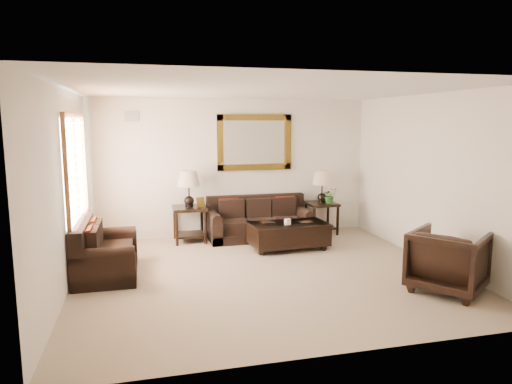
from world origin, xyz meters
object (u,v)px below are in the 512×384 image
object	(u,v)px
end_table_left	(189,196)
armchair	(448,258)
end_table_right	(322,193)
coffee_table	(288,233)
sofa	(259,223)
loveseat	(103,255)

from	to	relation	value
end_table_left	armchair	distance (m)	4.63
end_table_right	coffee_table	size ratio (longest dim) A/B	0.90
end_table_left	end_table_right	world-z (taller)	end_table_left
end_table_right	armchair	distance (m)	3.49
sofa	coffee_table	xyz separation A→B (m)	(0.31, -0.90, -0.00)
sofa	end_table_left	size ratio (longest dim) A/B	1.46
coffee_table	armchair	distance (m)	2.87
sofa	loveseat	distance (m)	3.21
end_table_left	sofa	bearing A→B (deg)	-1.91
loveseat	armchair	bearing A→B (deg)	-111.64
sofa	end_table_left	world-z (taller)	end_table_left
loveseat	coffee_table	world-z (taller)	loveseat
end_table_right	armchair	world-z (taller)	end_table_right
coffee_table	sofa	bearing A→B (deg)	105.65
sofa	coffee_table	world-z (taller)	sofa
coffee_table	armchair	size ratio (longest dim) A/B	1.55
sofa	end_table_right	bearing A→B (deg)	2.66
end_table_left	armchair	bearing A→B (deg)	-47.97
loveseat	armchair	xyz separation A→B (m)	(4.53, -1.80, 0.16)
loveseat	end_table_left	distance (m)	2.25
sofa	end_table_left	bearing A→B (deg)	178.09
end_table_left	coffee_table	xyz separation A→B (m)	(1.66, -0.95, -0.59)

